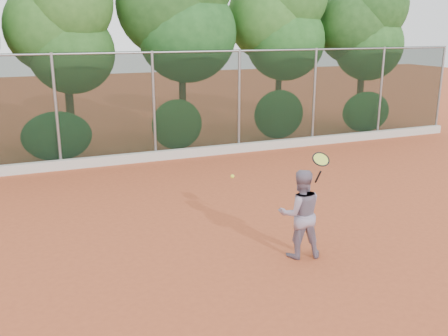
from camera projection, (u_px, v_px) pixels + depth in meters
name	position (u px, v px, depth m)	size (l,w,h in m)	color
ground	(242.00, 238.00, 10.29)	(80.00, 80.00, 0.00)	#B14D29
concrete_curb	(157.00, 156.00, 16.33)	(24.00, 0.20, 0.30)	beige
tennis_player	(300.00, 214.00, 9.28)	(0.83, 0.65, 1.71)	gray
chainlink_fence	(154.00, 103.00, 16.03)	(24.09, 0.09, 3.50)	black
foliage_backdrop	(121.00, 21.00, 16.90)	(23.70, 3.63, 7.55)	#422E19
tennis_racket	(321.00, 161.00, 9.04)	(0.37, 0.34, 0.60)	black
tennis_ball_in_flight	(232.00, 176.00, 8.01)	(0.06, 0.06, 0.06)	yellow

